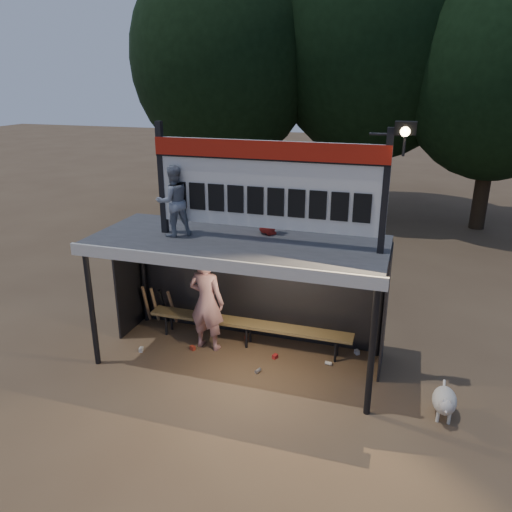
{
  "coord_description": "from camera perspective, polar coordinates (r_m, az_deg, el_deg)",
  "views": [
    {
      "loc": [
        2.7,
        -7.55,
        4.88
      ],
      "look_at": [
        0.2,
        0.4,
        1.9
      ],
      "focal_mm": 35.0,
      "sensor_mm": 36.0,
      "label": 1
    }
  ],
  "objects": [
    {
      "name": "ground",
      "position": [
        9.39,
        -1.94,
        -11.66
      ],
      "size": [
        80.0,
        80.0,
        0.0
      ],
      "primitive_type": "plane",
      "color": "brown",
      "rests_on": "ground"
    },
    {
      "name": "player",
      "position": [
        9.37,
        -5.66,
        -5.23
      ],
      "size": [
        0.74,
        0.52,
        1.91
      ],
      "primitive_type": "imported",
      "rotation": [
        0.0,
        0.0,
        3.05
      ],
      "color": "silver",
      "rests_on": "ground"
    },
    {
      "name": "child_a",
      "position": [
        8.57,
        -9.42,
        6.2
      ],
      "size": [
        0.74,
        0.74,
        1.21
      ],
      "primitive_type": "imported",
      "rotation": [
        0.0,
        0.0,
        3.9
      ],
      "color": "gray",
      "rests_on": "dugout_shelter"
    },
    {
      "name": "child_b",
      "position": [
        8.59,
        1.39,
        5.33
      ],
      "size": [
        0.5,
        0.49,
        0.87
      ],
      "primitive_type": "imported",
      "rotation": [
        0.0,
        0.0,
        2.42
      ],
      "color": "#A62119",
      "rests_on": "dugout_shelter"
    },
    {
      "name": "dugout_shelter",
      "position": [
        8.79,
        -1.55,
        -0.53
      ],
      "size": [
        5.1,
        2.08,
        2.32
      ],
      "color": "#3B3B3E",
      "rests_on": "ground"
    },
    {
      "name": "scoreboard_assembly",
      "position": [
        8.0,
        1.59,
        8.44
      ],
      "size": [
        4.1,
        0.27,
        1.99
      ],
      "color": "black",
      "rests_on": "dugout_shelter"
    },
    {
      "name": "bench",
      "position": [
        9.63,
        -0.88,
        -7.83
      ],
      "size": [
        4.0,
        0.35,
        0.48
      ],
      "color": "olive",
      "rests_on": "ground"
    },
    {
      "name": "tree_left",
      "position": [
        18.8,
        -3.71,
        21.57
      ],
      "size": [
        6.46,
        6.46,
        9.27
      ],
      "color": "black",
      "rests_on": "ground"
    },
    {
      "name": "tree_mid",
      "position": [
        19.17,
        13.4,
        23.04
      ],
      "size": [
        7.22,
        7.22,
        10.36
      ],
      "color": "black",
      "rests_on": "ground"
    },
    {
      "name": "tree_right",
      "position": [
        18.2,
        26.18,
        18.77
      ],
      "size": [
        6.08,
        6.08,
        8.72
      ],
      "color": "black",
      "rests_on": "ground"
    },
    {
      "name": "dog",
      "position": [
        8.34,
        20.75,
        -15.27
      ],
      "size": [
        0.36,
        0.81,
        0.49
      ],
      "color": "beige",
      "rests_on": "ground"
    },
    {
      "name": "bats",
      "position": [
        10.6,
        -11.01,
        -5.53
      ],
      "size": [
        0.67,
        0.35,
        0.84
      ],
      "color": "olive",
      "rests_on": "ground"
    },
    {
      "name": "litter",
      "position": [
        9.47,
        -0.06,
        -11.08
      ],
      "size": [
        4.01,
        1.28,
        0.08
      ],
      "color": "maroon",
      "rests_on": "ground"
    }
  ]
}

